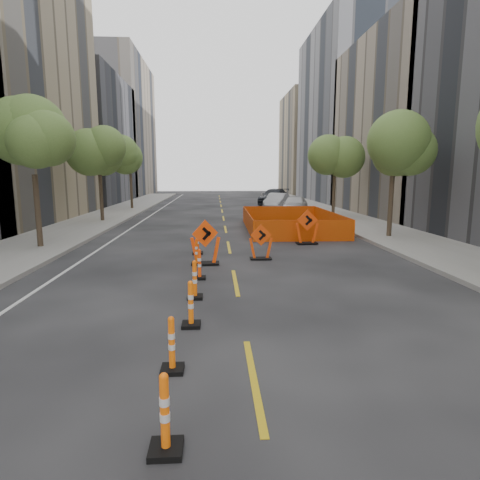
{
  "coord_description": "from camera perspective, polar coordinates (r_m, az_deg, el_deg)",
  "views": [
    {
      "loc": [
        -0.6,
        -8.08,
        3.35
      ],
      "look_at": [
        0.23,
        5.39,
        1.1
      ],
      "focal_mm": 30.0,
      "sensor_mm": 36.0,
      "label": 1
    }
  ],
  "objects": [
    {
      "name": "channelizer_7",
      "position": [
        16.85,
        -6.06,
        -0.2
      ],
      "size": [
        0.42,
        0.42,
        1.07
      ],
      "primitive_type": null,
      "color": "#FF470A",
      "rests_on": "ground"
    },
    {
      "name": "tree_r_c",
      "position": [
        31.42,
        13.39,
        11.35
      ],
      "size": [
        2.8,
        2.8,
        5.95
      ],
      "color": "#382B1E",
      "rests_on": "ground"
    },
    {
      "name": "chevron_sign_center",
      "position": [
        15.69,
        2.99,
        -0.28
      ],
      "size": [
        0.95,
        0.6,
        1.4
      ],
      "primitive_type": null,
      "rotation": [
        0.0,
        0.0,
        0.04
      ],
      "color": "#D73C09",
      "rests_on": "ground"
    },
    {
      "name": "tree_r_b",
      "position": [
        22.04,
        21.06,
        11.9
      ],
      "size": [
        2.8,
        2.8,
        5.95
      ],
      "color": "#382B1E",
      "rests_on": "ground"
    },
    {
      "name": "sidewalk_right",
      "position": [
        22.5,
        21.78,
        0.41
      ],
      "size": [
        4.0,
        90.0,
        0.15
      ],
      "primitive_type": "cube",
      "color": "gray",
      "rests_on": "ground"
    },
    {
      "name": "parked_car_near",
      "position": [
        33.07,
        7.85,
        4.96
      ],
      "size": [
        3.17,
        5.07,
        1.61
      ],
      "primitive_type": "imported",
      "rotation": [
        0.0,
        0.0,
        -0.29
      ],
      "color": "silver",
      "rests_on": "ground"
    },
    {
      "name": "bld_right_d",
      "position": [
        51.82,
        17.08,
        16.43
      ],
      "size": [
        12.0,
        18.0,
        20.0
      ],
      "primitive_type": "cube",
      "color": "gray",
      "rests_on": "ground"
    },
    {
      "name": "tree_l_b",
      "position": [
        19.73,
        -27.44,
        11.84
      ],
      "size": [
        2.8,
        2.8,
        5.95
      ],
      "color": "#382B1E",
      "rests_on": "ground"
    },
    {
      "name": "tree_l_d",
      "position": [
        38.89,
        -15.38,
        10.86
      ],
      "size": [
        2.8,
        2.8,
        5.95
      ],
      "color": "#382B1E",
      "rests_on": "ground"
    },
    {
      "name": "tree_l_c",
      "position": [
        29.17,
        -19.42,
        11.24
      ],
      "size": [
        2.8,
        2.8,
        5.95
      ],
      "color": "#382B1E",
      "rests_on": "ground"
    },
    {
      "name": "bld_left_e",
      "position": [
        66.1,
        -18.51,
        14.76
      ],
      "size": [
        12.0,
        20.0,
        20.0
      ],
      "primitive_type": "cube",
      "color": "gray",
      "rests_on": "ground"
    },
    {
      "name": "bld_left_d",
      "position": [
        50.18,
        -23.21,
        12.89
      ],
      "size": [
        12.0,
        16.0,
        14.0
      ],
      "primitive_type": "cube",
      "color": "#4C4C51",
      "rests_on": "ground"
    },
    {
      "name": "channelizer_3",
      "position": [
        8.96,
        -7.01,
        -9.0
      ],
      "size": [
        0.41,
        0.41,
        1.05
      ],
      "primitive_type": null,
      "color": "#FF670A",
      "rests_on": "ground"
    },
    {
      "name": "channelizer_5",
      "position": [
        12.87,
        -5.79,
        -3.42
      ],
      "size": [
        0.39,
        0.39,
        0.98
      ],
      "primitive_type": null,
      "color": "#FF440A",
      "rests_on": "ground"
    },
    {
      "name": "sidewalk_left",
      "position": [
        22.01,
        -25.91,
        -0.05
      ],
      "size": [
        4.0,
        90.0,
        0.15
      ],
      "primitive_type": "cube",
      "color": "gray",
      "rests_on": "ground"
    },
    {
      "name": "chevron_sign_right",
      "position": [
        19.33,
        9.53,
        1.84
      ],
      "size": [
        1.11,
        0.67,
        1.66
      ],
      "primitive_type": null,
      "rotation": [
        0.0,
        0.0,
        0.01
      ],
      "color": "#DC3B09",
      "rests_on": "ground"
    },
    {
      "name": "bld_right_e",
      "position": [
        69.12,
        11.54,
        13.13
      ],
      "size": [
        12.0,
        14.0,
        16.0
      ],
      "primitive_type": "cube",
      "color": "tan",
      "rests_on": "ground"
    },
    {
      "name": "chevron_sign_left",
      "position": [
        14.82,
        -4.96,
        -0.33
      ],
      "size": [
        1.29,
        1.05,
        1.68
      ],
      "primitive_type": null,
      "rotation": [
        0.0,
        0.0,
        0.39
      ],
      "color": "#FF450A",
      "rests_on": "ground"
    },
    {
      "name": "bld_right_c",
      "position": [
        36.6,
        26.1,
        14.25
      ],
      "size": [
        12.0,
        16.0,
        14.0
      ],
      "primitive_type": "cube",
      "color": "gray",
      "rests_on": "ground"
    },
    {
      "name": "channelizer_1",
      "position": [
        5.3,
        -10.64,
        -23.04
      ],
      "size": [
        0.41,
        0.41,
        1.04
      ],
      "primitive_type": null,
      "color": "#FF630A",
      "rests_on": "ground"
    },
    {
      "name": "channelizer_4",
      "position": [
        10.9,
        -6.46,
        -5.6
      ],
      "size": [
        0.42,
        0.42,
        1.06
      ],
      "primitive_type": null,
      "color": "#FF600A",
      "rests_on": "ground"
    },
    {
      "name": "parked_car_far",
      "position": [
        43.9,
        4.86,
        6.15
      ],
      "size": [
        4.47,
        6.25,
        1.68
      ],
      "primitive_type": "imported",
      "rotation": [
        0.0,
        0.0,
        -0.41
      ],
      "color": "black",
      "rests_on": "ground"
    },
    {
      "name": "safety_fence",
      "position": [
        24.26,
        7.05,
        2.73
      ],
      "size": [
        5.14,
        8.63,
        1.07
      ],
      "primitive_type": null,
      "rotation": [
        0.0,
        0.0,
        -0.01
      ],
      "color": "#F4600C",
      "rests_on": "ground"
    },
    {
      "name": "parked_car_mid",
      "position": [
        38.11,
        5.3,
        5.52
      ],
      "size": [
        3.23,
        4.85,
        1.51
      ],
      "primitive_type": "imported",
      "rotation": [
        0.0,
        0.0,
        -0.39
      ],
      "color": "#AEAFB4",
      "rests_on": "ground"
    },
    {
      "name": "channelizer_2",
      "position": [
        7.1,
        -9.68,
        -14.39
      ],
      "size": [
        0.39,
        0.39,
        0.99
      ],
      "primitive_type": null,
      "color": "#FF650A",
      "rests_on": "ground"
    },
    {
      "name": "channelizer_6",
      "position": [
        14.86,
        -6.21,
        -1.67
      ],
      "size": [
        0.39,
        0.39,
        0.99
      ],
      "primitive_type": null,
      "color": "#E64D09",
      "rests_on": "ground"
    },
    {
      "name": "ground_plane",
      "position": [
        8.77,
        0.69,
        -12.99
      ],
      "size": [
        140.0,
        140.0,
        0.0
      ],
      "primitive_type": "plane",
      "color": "black"
    }
  ]
}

